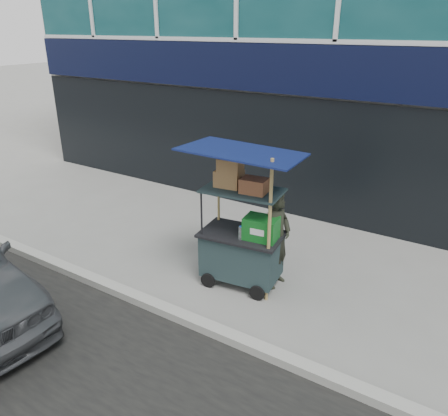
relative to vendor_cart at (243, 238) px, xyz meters
The scene contains 4 objects.
ground 1.31m from the vendor_cart, 81.66° to the right, with size 80.00×80.00×0.00m, color slate.
curb 1.44m from the vendor_cart, 82.98° to the right, with size 80.00×0.18×0.12m, color gray.
vendor_cart is the anchor object (origin of this frame).
vendor_man 0.50m from the vendor_cart, 29.44° to the left, with size 0.55×0.36×1.52m, color black.
Camera 1 is at (2.71, -3.96, 3.66)m, focal length 35.00 mm.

